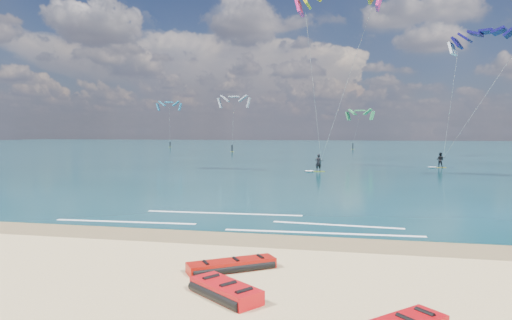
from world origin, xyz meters
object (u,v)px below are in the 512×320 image
at_px(packed_kite_mid, 226,298).
at_px(kitesurfer_far, 464,94).
at_px(packed_kite_left, 232,270).
at_px(kitesurfer_main, 328,77).

bearing_deg(packed_kite_mid, kitesurfer_far, 107.90).
bearing_deg(packed_kite_left, kitesurfer_main, 53.46).
bearing_deg(packed_kite_mid, packed_kite_left, 138.30).
bearing_deg(kitesurfer_main, packed_kite_left, -101.96).
xyz_separation_m(packed_kite_left, kitesurfer_far, (15.52, 40.56, 8.35)).
bearing_deg(kitesurfer_far, packed_kite_mid, -116.02).
height_order(packed_kite_left, packed_kite_mid, packed_kite_mid).
bearing_deg(kitesurfer_main, kitesurfer_far, 22.79).
height_order(packed_kite_left, kitesurfer_far, kitesurfer_far).
bearing_deg(kitesurfer_far, packed_kite_left, -117.57).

